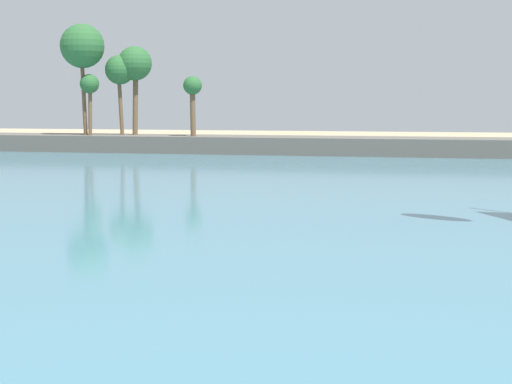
# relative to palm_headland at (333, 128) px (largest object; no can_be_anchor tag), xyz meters

# --- Properties ---
(sea) EXTENTS (220.00, 106.10, 0.06)m
(sea) POSITION_rel_palm_headland_xyz_m (3.04, -13.07, -2.65)
(sea) COLOR teal
(sea) RESTS_ON ground
(palm_headland) EXTENTS (113.20, 6.23, 13.46)m
(palm_headland) POSITION_rel_palm_headland_xyz_m (0.00, 0.00, 0.00)
(palm_headland) COLOR #605B54
(palm_headland) RESTS_ON ground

